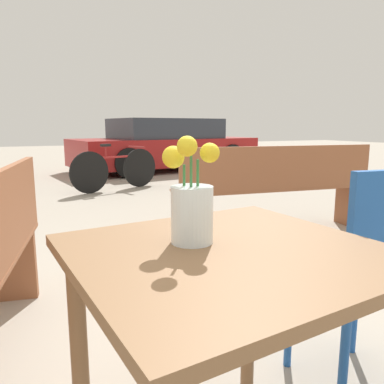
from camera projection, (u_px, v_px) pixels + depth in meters
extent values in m
cube|color=brown|center=(229.00, 254.00, 0.93)|extent=(0.81, 0.77, 0.03)
cylinder|color=brown|center=(80.00, 363.00, 1.09)|extent=(0.05, 0.05, 0.70)
cylinder|color=brown|center=(249.00, 310.00, 1.40)|extent=(0.05, 0.05, 0.70)
cylinder|color=silver|center=(192.00, 215.00, 0.96)|extent=(0.11, 0.11, 0.15)
cylinder|color=silver|center=(192.00, 226.00, 0.97)|extent=(0.10, 0.10, 0.08)
cylinder|color=#337038|center=(198.00, 199.00, 0.96)|extent=(0.01, 0.01, 0.21)
sphere|color=yellow|center=(210.00, 153.00, 0.95)|extent=(0.05, 0.05, 0.05)
cylinder|color=#337038|center=(184.00, 201.00, 0.97)|extent=(0.01, 0.01, 0.19)
sphere|color=yellow|center=(173.00, 157.00, 0.97)|extent=(0.06, 0.06, 0.06)
cylinder|color=#337038|center=(191.00, 196.00, 0.95)|extent=(0.01, 0.01, 0.23)
sphere|color=yellow|center=(187.00, 146.00, 0.89)|extent=(0.05, 0.05, 0.05)
cube|color=#1E519E|center=(355.00, 276.00, 1.44)|extent=(0.45, 0.45, 0.03)
cylinder|color=#1E519E|center=(289.00, 318.00, 1.59)|extent=(0.03, 0.03, 0.44)
cylinder|color=#1E519E|center=(355.00, 307.00, 1.69)|extent=(0.03, 0.03, 0.44)
cylinder|color=#1E519E|center=(343.00, 366.00, 1.27)|extent=(0.03, 0.03, 0.44)
cube|color=brown|center=(0.00, 222.00, 1.50)|extent=(0.33, 1.52, 0.40)
cube|color=brown|center=(7.00, 265.00, 2.22)|extent=(0.33, 0.12, 0.43)
cube|color=brown|center=(271.00, 188.00, 3.60)|extent=(1.96, 0.62, 0.02)
cube|color=brown|center=(281.00, 168.00, 3.41)|extent=(1.91, 0.30, 0.40)
cube|color=brown|center=(181.00, 217.00, 3.38)|extent=(0.10, 0.33, 0.43)
cube|color=brown|center=(348.00, 205.00, 3.90)|extent=(0.10, 0.33, 0.43)
cylinder|color=black|center=(89.00, 173.00, 5.72)|extent=(0.63, 0.24, 0.65)
cylinder|color=black|center=(140.00, 168.00, 6.36)|extent=(0.63, 0.24, 0.65)
cube|color=maroon|center=(115.00, 157.00, 6.00)|extent=(0.81, 0.30, 0.03)
cylinder|color=maroon|center=(106.00, 151.00, 5.87)|extent=(0.02, 0.02, 0.19)
cube|color=black|center=(106.00, 145.00, 5.85)|extent=(0.17, 0.11, 0.04)
cube|color=maroon|center=(137.00, 147.00, 6.26)|extent=(0.18, 0.43, 0.02)
cube|color=maroon|center=(166.00, 151.00, 8.80)|extent=(4.42, 2.29, 0.60)
cube|color=#2D333D|center=(165.00, 129.00, 8.71)|extent=(2.52, 1.90, 0.45)
cylinder|color=black|center=(128.00, 163.00, 7.44)|extent=(0.62, 0.26, 0.60)
cylinder|color=black|center=(100.00, 157.00, 8.81)|extent=(0.62, 0.26, 0.60)
cylinder|color=black|center=(231.00, 157.00, 8.84)|extent=(0.62, 0.26, 0.60)
cylinder|color=black|center=(193.00, 153.00, 10.21)|extent=(0.62, 0.26, 0.60)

